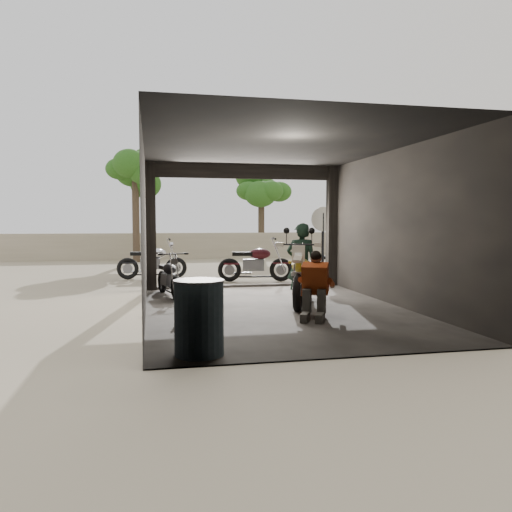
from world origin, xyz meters
name	(u,v)px	position (x,y,z in m)	size (l,w,h in m)	color
ground	(277,311)	(0.00, 0.00, 0.00)	(80.00, 80.00, 0.00)	#7A6D56
garage	(270,244)	(0.00, 0.55, 1.28)	(7.00, 7.13, 3.20)	#2D2B28
boundary_wall	(203,246)	(0.00, 14.00, 0.60)	(18.00, 0.30, 1.20)	gray
tree_left	(135,168)	(-3.00, 12.50, 3.99)	(2.20, 2.20, 5.60)	#382B1E
tree_right	(261,183)	(2.80, 14.00, 3.56)	(2.20, 2.20, 5.00)	#382B1E
main_bike	(301,273)	(0.63, 0.45, 0.67)	(0.83, 2.01, 1.34)	beige
left_bike	(169,274)	(-2.00, 2.29, 0.52)	(0.63, 1.53, 1.04)	black
outside_bike_a	(152,259)	(-2.36, 5.98, 0.61)	(0.74, 1.81, 1.22)	black
outside_bike_b	(255,260)	(0.55, 4.68, 0.64)	(0.77, 1.88, 1.27)	#3D0E14
outside_bike_c	(339,262)	(3.09, 4.62, 0.53)	(0.64, 1.55, 1.05)	black
rider	(301,264)	(0.69, 0.61, 0.85)	(0.62, 0.41, 1.71)	black
mechanic	(314,287)	(0.40, -1.08, 0.59)	(0.60, 0.81, 1.18)	#B44418
stool	(309,273)	(1.63, 3.00, 0.41)	(0.35, 0.35, 0.48)	black
helmet	(310,265)	(1.63, 2.94, 0.61)	(0.27, 0.29, 0.26)	silver
oil_drum	(199,319)	(-1.79, -3.00, 0.49)	(0.64, 0.64, 0.99)	#3C5565
sign_post	(323,232)	(2.51, 4.43, 1.44)	(0.72, 0.08, 2.17)	black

